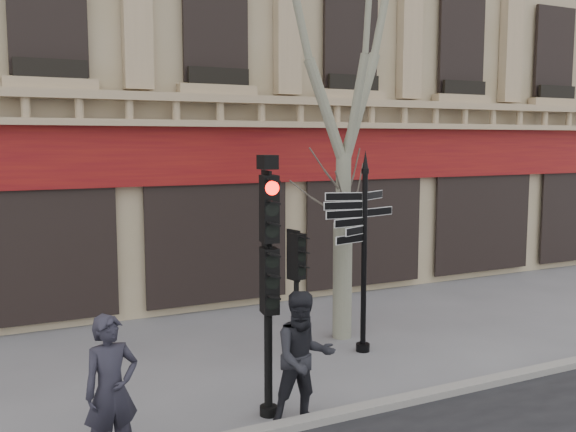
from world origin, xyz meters
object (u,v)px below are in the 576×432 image
at_px(fingerpost, 365,218).
at_px(traffic_signal_secondary, 296,269).
at_px(plane_tree, 345,15).
at_px(pedestrian_b, 304,358).
at_px(traffic_signal_main, 268,254).
at_px(pedestrian_a, 111,391).

bearing_deg(fingerpost, traffic_signal_secondary, 148.03).
xyz_separation_m(traffic_signal_secondary, plane_tree, (1.20, 0.33, 4.73)).
bearing_deg(traffic_signal_secondary, pedestrian_b, -125.71).
height_order(traffic_signal_main, traffic_signal_secondary, traffic_signal_main).
bearing_deg(traffic_signal_secondary, plane_tree, 4.99).
distance_m(plane_tree, pedestrian_a, 8.07).
height_order(fingerpost, pedestrian_a, fingerpost).
xyz_separation_m(traffic_signal_secondary, pedestrian_a, (-3.95, -2.82, -0.62)).
bearing_deg(traffic_signal_main, pedestrian_a, -160.03).
bearing_deg(plane_tree, traffic_signal_main, -136.71).
height_order(fingerpost, plane_tree, plane_tree).
bearing_deg(pedestrian_b, pedestrian_a, -173.32).
bearing_deg(traffic_signal_secondary, pedestrian_a, -154.93).
relative_size(traffic_signal_main, pedestrian_b, 1.98).
bearing_deg(plane_tree, pedestrian_b, -128.72).
height_order(plane_tree, pedestrian_b, plane_tree).
xyz_separation_m(fingerpost, pedestrian_b, (-2.43, -2.24, -1.58)).
xyz_separation_m(fingerpost, traffic_signal_main, (-2.76, -1.78, -0.17)).
xyz_separation_m(traffic_signal_main, plane_tree, (2.86, 2.69, 3.93)).
height_order(traffic_signal_secondary, pedestrian_b, traffic_signal_secondary).
relative_size(fingerpost, traffic_signal_secondary, 1.68).
height_order(pedestrian_a, pedestrian_b, pedestrian_b).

